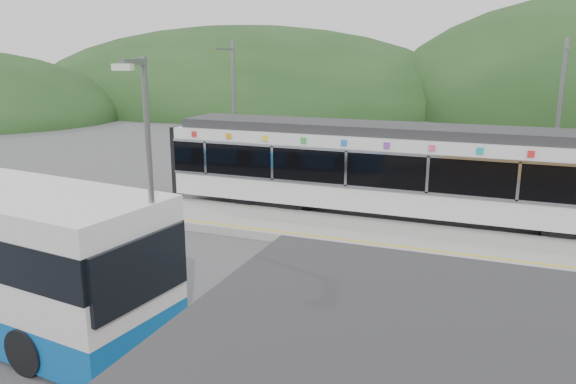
% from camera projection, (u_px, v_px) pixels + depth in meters
% --- Properties ---
extents(ground, '(120.00, 120.00, 0.00)m').
position_uv_depth(ground, '(312.00, 267.00, 17.32)').
color(ground, '#4C4C4F').
rests_on(ground, ground).
extents(hills, '(146.00, 149.00, 26.00)m').
position_uv_depth(hills, '(526.00, 239.00, 19.87)').
color(hills, '#1E3D19').
rests_on(hills, ground).
extents(platform, '(26.00, 3.20, 0.30)m').
position_uv_depth(platform, '(343.00, 231.00, 20.26)').
color(platform, '#9E9E99').
rests_on(platform, ground).
extents(yellow_line, '(26.00, 0.10, 0.01)m').
position_uv_depth(yellow_line, '(332.00, 238.00, 19.05)').
color(yellow_line, yellow).
rests_on(yellow_line, platform).
extents(train, '(20.44, 3.01, 3.74)m').
position_uv_depth(train, '(420.00, 170.00, 21.43)').
color(train, black).
rests_on(train, ground).
extents(catenary_mast_west, '(0.18, 1.80, 7.00)m').
position_uv_depth(catenary_mast_west, '(234.00, 113.00, 26.69)').
color(catenary_mast_west, slate).
rests_on(catenary_mast_west, ground).
extents(catenary_mast_east, '(0.18, 1.80, 7.00)m').
position_uv_depth(catenary_mast_east, '(557.00, 127.00, 21.66)').
color(catenary_mast_east, slate).
rests_on(catenary_mast_east, ground).
extents(lamp_post, '(0.38, 1.14, 6.35)m').
position_uv_depth(lamp_post, '(147.00, 187.00, 11.30)').
color(lamp_post, slate).
rests_on(lamp_post, ground).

